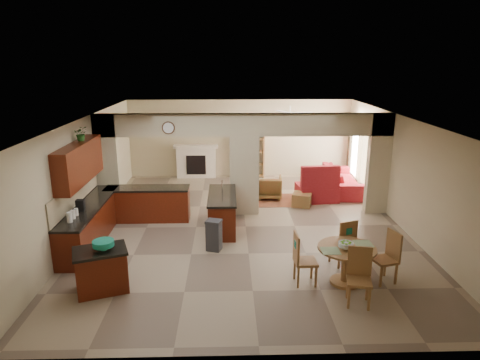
{
  "coord_description": "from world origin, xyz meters",
  "views": [
    {
      "loc": [
        -0.45,
        -10.32,
        4.19
      ],
      "look_at": [
        -0.14,
        0.3,
        1.17
      ],
      "focal_mm": 32.0,
      "sensor_mm": 36.0,
      "label": 1
    }
  ],
  "objects_px": {
    "armchair": "(269,187)",
    "kitchen_island": "(102,270)",
    "dining_table": "(346,259)",
    "sofa": "(342,179)"
  },
  "relations": [
    {
      "from": "armchair",
      "to": "kitchen_island",
      "type": "bearing_deg",
      "value": 60.39
    },
    {
      "from": "kitchen_island",
      "to": "dining_table",
      "type": "relative_size",
      "value": 1.01
    },
    {
      "from": "kitchen_island",
      "to": "armchair",
      "type": "bearing_deg",
      "value": 36.54
    },
    {
      "from": "kitchen_island",
      "to": "armchair",
      "type": "distance_m",
      "value": 6.54
    },
    {
      "from": "kitchen_island",
      "to": "dining_table",
      "type": "distance_m",
      "value": 4.61
    },
    {
      "from": "kitchen_island",
      "to": "sofa",
      "type": "distance_m",
      "value": 8.68
    },
    {
      "from": "kitchen_island",
      "to": "sofa",
      "type": "height_order",
      "value": "kitchen_island"
    },
    {
      "from": "sofa",
      "to": "armchair",
      "type": "height_order",
      "value": "sofa"
    },
    {
      "from": "kitchen_island",
      "to": "sofa",
      "type": "bearing_deg",
      "value": 25.67
    },
    {
      "from": "kitchen_island",
      "to": "dining_table",
      "type": "height_order",
      "value": "kitchen_island"
    }
  ]
}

